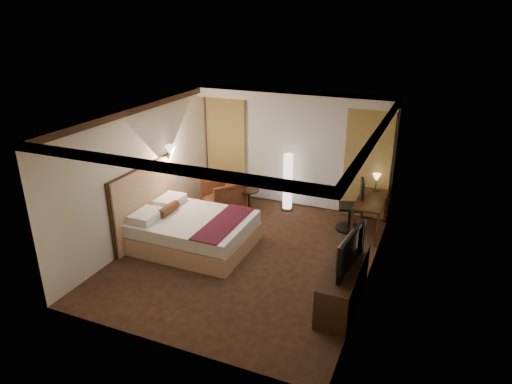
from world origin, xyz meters
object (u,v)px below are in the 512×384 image
at_px(armchair, 224,193).
at_px(dresser, 343,284).
at_px(bed, 195,232).
at_px(floor_lamp, 288,182).
at_px(side_table, 249,200).
at_px(office_chair, 350,205).
at_px(television, 344,247).
at_px(desk, 370,216).

height_order(armchair, dresser, armchair).
distance_m(bed, floor_lamp, 2.66).
bearing_deg(side_table, armchair, -159.27).
distance_m(office_chair, television, 2.68).
relative_size(floor_lamp, dresser, 0.80).
distance_m(side_table, television, 3.94).
xyz_separation_m(bed, desk, (3.06, 1.96, 0.06)).
bearing_deg(side_table, bed, -98.43).
height_order(floor_lamp, television, floor_lamp).
bearing_deg(desk, armchair, -176.84).
xyz_separation_m(armchair, side_table, (0.55, 0.21, -0.15)).
xyz_separation_m(bed, television, (3.08, -0.70, 0.68)).
distance_m(bed, dresser, 3.18).
distance_m(desk, television, 2.74).
bearing_deg(television, desk, 6.78).
distance_m(side_table, office_chair, 2.37).
xyz_separation_m(desk, office_chair, (-0.41, -0.05, 0.19)).
xyz_separation_m(armchair, desk, (3.31, 0.18, -0.05)).
distance_m(desk, dresser, 2.66).
bearing_deg(bed, office_chair, 35.86).
bearing_deg(floor_lamp, television, -57.42).
bearing_deg(armchair, dresser, 2.98).
bearing_deg(bed, dresser, -12.70).
bearing_deg(dresser, television, 180.00).
bearing_deg(dresser, bed, 167.30).
distance_m(bed, office_chair, 3.28).
relative_size(floor_lamp, television, 1.18).
relative_size(side_table, desk, 0.42).
relative_size(armchair, side_table, 1.57).
relative_size(side_table, television, 0.47).
height_order(bed, armchair, armchair).
height_order(armchair, floor_lamp, floor_lamp).
bearing_deg(office_chair, dresser, -93.86).
bearing_deg(armchair, side_table, 60.18).
distance_m(armchair, television, 4.19).
distance_m(floor_lamp, television, 3.69).
bearing_deg(office_chair, side_table, 164.39).
height_order(bed, side_table, bed).
relative_size(bed, office_chair, 1.91).
distance_m(floor_lamp, office_chair, 1.63).
height_order(side_table, desk, desk).
bearing_deg(armchair, bed, -42.46).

